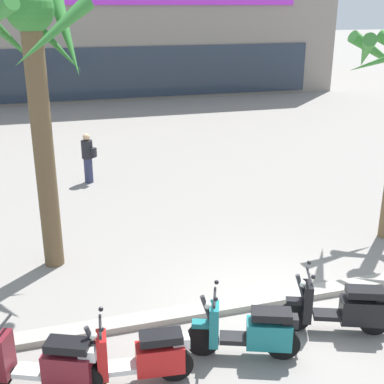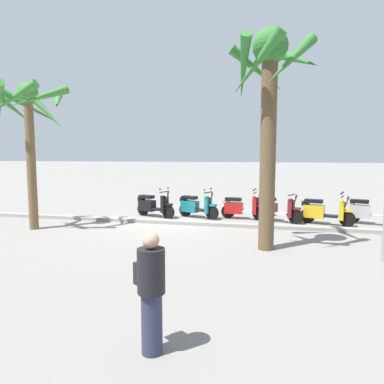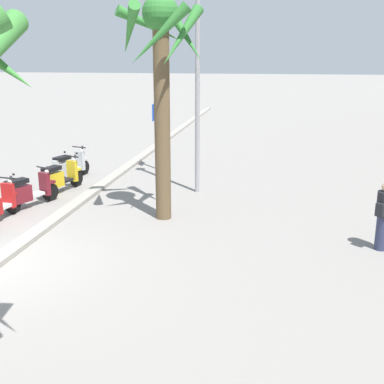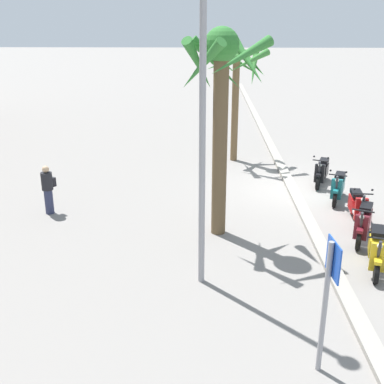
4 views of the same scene
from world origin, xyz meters
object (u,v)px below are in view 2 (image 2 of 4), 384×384
(scooter_yellow_mid_front, at_px, (322,211))
(scooter_black_lead_nearest, at_px, (152,205))
(scooter_silver_last_in_row, at_px, (368,211))
(scooter_maroon_gap_after_mid, at_px, (274,209))
(pedestrian_strolling_near_curb, at_px, (151,290))
(scooter_teal_tail_end, at_px, (195,206))
(palm_tree_by_mall_entrance, at_px, (269,91))
(scooter_red_second_in_line, at_px, (240,207))
(palm_tree_mid_walkway, at_px, (29,115))

(scooter_yellow_mid_front, xyz_separation_m, scooter_black_lead_nearest, (6.31, -0.12, -0.01))
(scooter_silver_last_in_row, distance_m, scooter_maroon_gap_after_mid, 3.20)
(scooter_silver_last_in_row, relative_size, pedestrian_strolling_near_curb, 1.15)
(scooter_silver_last_in_row, xyz_separation_m, scooter_teal_tail_end, (6.17, 0.11, -0.01))
(palm_tree_by_mall_entrance, bearing_deg, scooter_yellow_mid_front, -116.31)
(scooter_red_second_in_line, bearing_deg, scooter_yellow_mid_front, 172.30)
(scooter_silver_last_in_row, bearing_deg, palm_tree_by_mall_entrance, 50.38)
(scooter_teal_tail_end, bearing_deg, scooter_silver_last_in_row, -179.00)
(scooter_maroon_gap_after_mid, xyz_separation_m, scooter_red_second_in_line, (1.26, -0.20, -0.02))
(palm_tree_mid_walkway, distance_m, palm_tree_by_mall_entrance, 7.54)
(scooter_black_lead_nearest, relative_size, palm_tree_by_mall_entrance, 0.31)
(scooter_maroon_gap_after_mid, relative_size, scooter_red_second_in_line, 0.99)
(scooter_silver_last_in_row, bearing_deg, scooter_black_lead_nearest, 1.92)
(scooter_silver_last_in_row, relative_size, palm_tree_by_mall_entrance, 0.32)
(pedestrian_strolling_near_curb, bearing_deg, palm_tree_by_mall_entrance, -103.67)
(scooter_yellow_mid_front, bearing_deg, palm_tree_by_mall_entrance, 63.69)
(scooter_teal_tail_end, distance_m, palm_tree_mid_walkway, 6.57)
(scooter_yellow_mid_front, distance_m, pedestrian_strolling_near_curb, 9.45)
(scooter_maroon_gap_after_mid, relative_size, palm_tree_mid_walkway, 0.36)
(scooter_maroon_gap_after_mid, height_order, scooter_black_lead_nearest, scooter_black_lead_nearest)
(scooter_maroon_gap_after_mid, xyz_separation_m, palm_tree_mid_walkway, (7.71, 3.13, 3.23))
(scooter_black_lead_nearest, relative_size, palm_tree_mid_walkway, 0.37)
(scooter_maroon_gap_after_mid, xyz_separation_m, scooter_teal_tail_end, (2.98, -0.08, -0.01))
(scooter_red_second_in_line, height_order, palm_tree_by_mall_entrance, palm_tree_by_mall_entrance)
(scooter_silver_last_in_row, xyz_separation_m, scooter_maroon_gap_after_mid, (3.19, 0.18, 0.00))
(palm_tree_by_mall_entrance, bearing_deg, scooter_silver_last_in_row, -129.62)
(scooter_yellow_mid_front, bearing_deg, pedestrian_strolling_near_curb, 70.77)
(scooter_teal_tail_end, relative_size, palm_tree_mid_walkway, 0.36)
(scooter_maroon_gap_after_mid, distance_m, pedestrian_strolling_near_curb, 9.24)
(scooter_silver_last_in_row, height_order, scooter_maroon_gap_after_mid, same)
(scooter_teal_tail_end, xyz_separation_m, palm_tree_by_mall_entrance, (-2.75, 4.02, 3.54))
(scooter_maroon_gap_after_mid, bearing_deg, scooter_yellow_mid_front, 173.22)
(scooter_red_second_in_line, height_order, pedestrian_strolling_near_curb, pedestrian_strolling_near_curb)
(scooter_silver_last_in_row, xyz_separation_m, palm_tree_mid_walkway, (10.91, 3.31, 3.23))
(scooter_black_lead_nearest, xyz_separation_m, palm_tree_mid_walkway, (3.04, 3.05, 3.24))
(scooter_yellow_mid_front, relative_size, palm_tree_mid_walkway, 0.38)
(scooter_red_second_in_line, relative_size, pedestrian_strolling_near_curb, 1.13)
(scooter_black_lead_nearest, height_order, palm_tree_by_mall_entrance, palm_tree_by_mall_entrance)
(scooter_teal_tail_end, height_order, pedestrian_strolling_near_curb, pedestrian_strolling_near_curb)
(scooter_red_second_in_line, xyz_separation_m, scooter_teal_tail_end, (1.72, 0.12, 0.01))
(scooter_maroon_gap_after_mid, bearing_deg, scooter_red_second_in_line, -8.88)
(scooter_teal_tail_end, bearing_deg, scooter_yellow_mid_front, 176.64)
(scooter_yellow_mid_front, bearing_deg, scooter_red_second_in_line, -7.70)
(scooter_yellow_mid_front, height_order, scooter_red_second_in_line, same)
(scooter_red_second_in_line, xyz_separation_m, pedestrian_strolling_near_curb, (0.22, 9.31, 0.36))
(scooter_maroon_gap_after_mid, relative_size, palm_tree_by_mall_entrance, 0.31)
(scooter_maroon_gap_after_mid, height_order, palm_tree_mid_walkway, palm_tree_mid_walkway)
(palm_tree_mid_walkway, bearing_deg, scooter_red_second_in_line, -152.75)
(scooter_yellow_mid_front, height_order, scooter_maroon_gap_after_mid, scooter_yellow_mid_front)
(scooter_maroon_gap_after_mid, distance_m, scooter_black_lead_nearest, 4.67)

